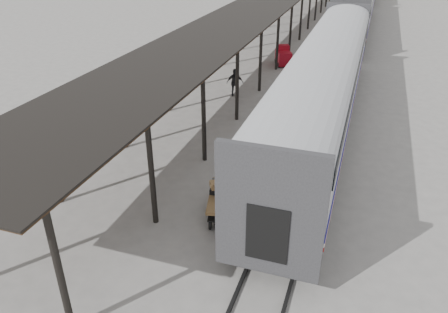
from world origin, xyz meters
The scene contains 9 objects.
ground centered at (0.00, 0.00, 0.00)m, with size 160.00×160.00×0.00m, color slate.
train centered at (3.19, 33.79, 2.69)m, with size 3.45×76.01×4.01m.
canopy centered at (-3.40, 24.00, 4.00)m, with size 4.90×64.30×4.15m.
rails centered at (3.20, 34.00, 0.06)m, with size 1.54×150.00×0.12m.
baggage_cart centered at (0.93, -0.72, 0.65)m, with size 1.78×2.63×0.86m.
suitcase_stack centered at (0.77, -0.39, 1.06)m, with size 1.30×1.25×0.57m.
luggage_tug centered at (-1.10, 19.28, 0.67)m, with size 1.57×1.90×1.45m.
porter centered at (1.18, -1.37, 1.70)m, with size 0.61×0.40×1.68m, color navy.
pedestrian centered at (-2.56, 11.54, 0.88)m, with size 1.03×0.43×1.76m, color black.
Camera 1 is at (5.12, -13.45, 9.56)m, focal length 35.00 mm.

